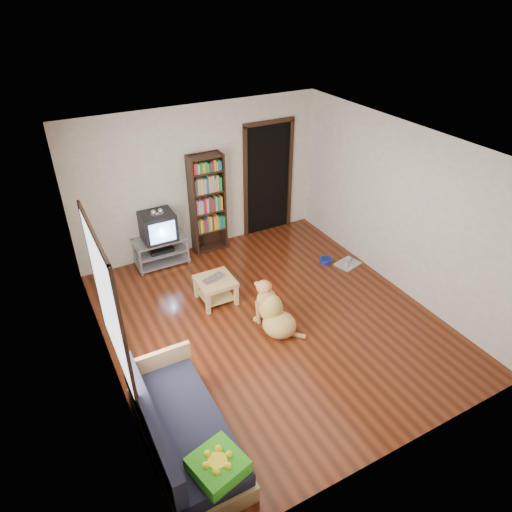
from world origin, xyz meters
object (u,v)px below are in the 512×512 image
crt_tv (158,226)px  bookshelf (207,199)px  green_cushion (218,465)px  laptop (216,280)px  dog (273,313)px  coffee_table (216,286)px  tv_stand (161,250)px  sofa (181,431)px  dog_bowl (326,260)px  grey_rag (348,264)px

crt_tv → bookshelf: size_ratio=0.32×
green_cushion → laptop: (1.25, 2.86, -0.08)m
dog → coffee_table: bearing=115.0°
tv_stand → coffee_table: bearing=-74.4°
laptop → sofa: bearing=-140.7°
coffee_table → dog: dog is taller
coffee_table → dog_bowl: bearing=2.6°
tv_stand → crt_tv: bearing=90.0°
green_cushion → dog_bowl: size_ratio=2.08×
dog → sofa: bearing=-146.2°
grey_rag → tv_stand: tv_stand is taller
sofa → crt_tv: bearing=75.1°
green_cushion → dog: bearing=33.8°
crt_tv → sofa: (-0.97, -3.65, -0.48)m
crt_tv → coffee_table: size_ratio=1.05×
green_cushion → sofa: size_ratio=0.25×
laptop → grey_rag: 2.49m
tv_stand → dog: (0.86, -2.41, 0.00)m
tv_stand → coffee_table: size_ratio=1.64×
dog_bowl → crt_tv: 2.98m
tv_stand → dog: dog is taller
dog_bowl → crt_tv: size_ratio=0.38×
crt_tv → green_cushion: bearing=-101.1°
crt_tv → dog: bearing=-70.6°
green_cushion → grey_rag: (3.71, 2.74, -0.48)m
tv_stand → sofa: size_ratio=0.50×
laptop → sofa: size_ratio=0.20×
laptop → dog_bowl: size_ratio=1.63×
laptop → bookshelf: size_ratio=0.20×
tv_stand → crt_tv: crt_tv is taller
laptop → crt_tv: crt_tv is taller
crt_tv → coffee_table: 1.58m
sofa → green_cushion: bearing=-79.8°
green_cushion → coffee_table: size_ratio=0.83×
laptop → bookshelf: bearing=52.1°
dog_bowl → tv_stand: size_ratio=0.24×
grey_rag → coffee_table: size_ratio=0.73×
sofa → laptop: bearing=57.7°
tv_stand → sofa: (-0.97, -3.63, -0.01)m
laptop → dog_bowl: bearing=-15.0°
sofa → coffee_table: bearing=58.0°
laptop → sofa: sofa is taller
tv_stand → bookshelf: 1.20m
green_cushion → tv_stand: bearing=64.5°
bookshelf → dog: bookshelf is taller
grey_rag → coffee_table: (-2.46, 0.15, 0.27)m
grey_rag → sofa: sofa is taller
grey_rag → coffee_table: bearing=176.5°
laptop → crt_tv: size_ratio=0.62×
laptop → dog: size_ratio=0.43×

